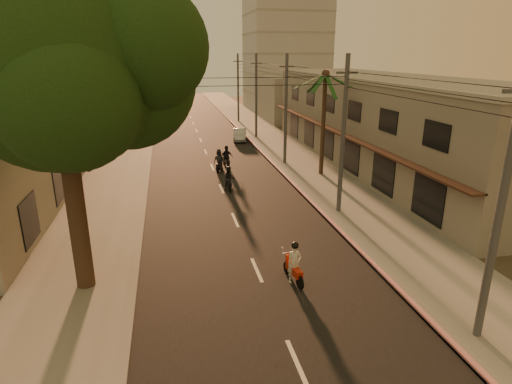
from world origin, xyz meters
TOP-DOWN VIEW (x-y plane):
  - ground at (0.00, 0.00)m, footprint 160.00×160.00m
  - road at (0.00, 20.00)m, footprint 10.00×140.00m
  - sidewalk_right at (7.50, 20.00)m, footprint 5.00×140.00m
  - sidewalk_left at (-7.50, 20.00)m, footprint 5.00×140.00m
  - curb_stripe at (5.10, 15.00)m, footprint 0.20×60.00m
  - shophouse_row at (13.95, 18.00)m, footprint 8.80×34.20m
  - distant_tower at (16.00, 56.00)m, footprint 12.10×12.10m
  - broadleaf_tree at (-6.61, 2.14)m, footprint 9.60×8.70m
  - palm_tree at (8.00, 16.00)m, footprint 5.00×5.00m
  - utility_poles at (6.20, 20.00)m, footprint 1.20×48.26m
  - filler_right at (14.00, 45.00)m, footprint 8.00×14.00m
  - filler_left_near at (-14.00, 34.00)m, footprint 8.00×14.00m
  - filler_left_far at (-14.00, 52.00)m, footprint 8.00×14.00m
  - scooter_red at (1.29, 0.73)m, footprint 0.79×1.83m
  - scooter_mid_a at (0.49, 13.61)m, footprint 0.84×1.73m
  - scooter_mid_b at (1.16, 19.72)m, footprint 1.11×1.88m
  - scooter_far_a at (0.43, 18.75)m, footprint 1.17×1.76m
  - parked_car at (4.15, 30.87)m, footprint 2.61×4.27m

SIDE VIEW (x-z plane):
  - ground at x=0.00m, z-range 0.00..0.00m
  - road at x=0.00m, z-range 0.00..0.02m
  - sidewalk_right at x=7.50m, z-range 0.00..0.12m
  - sidewalk_left at x=-7.50m, z-range 0.00..0.12m
  - curb_stripe at x=5.10m, z-range 0.00..0.20m
  - parked_car at x=4.15m, z-range 0.00..1.26m
  - scooter_mid_a at x=0.49m, z-range -0.08..1.62m
  - scooter_red at x=1.29m, z-range -0.11..1.70m
  - scooter_far_a at x=0.43m, z-range -0.08..1.72m
  - scooter_mid_b at x=1.16m, z-range -0.09..1.76m
  - filler_left_near at x=-14.00m, z-range 0.00..4.40m
  - filler_right at x=14.00m, z-range 0.00..6.00m
  - filler_left_far at x=-14.00m, z-range 0.00..7.00m
  - shophouse_row at x=13.95m, z-range 0.00..7.30m
  - utility_poles at x=6.20m, z-range 2.04..11.04m
  - palm_tree at x=8.00m, z-range 3.05..11.25m
  - broadleaf_tree at x=-6.61m, z-range 2.43..14.53m
  - distant_tower at x=16.00m, z-range 0.00..28.00m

